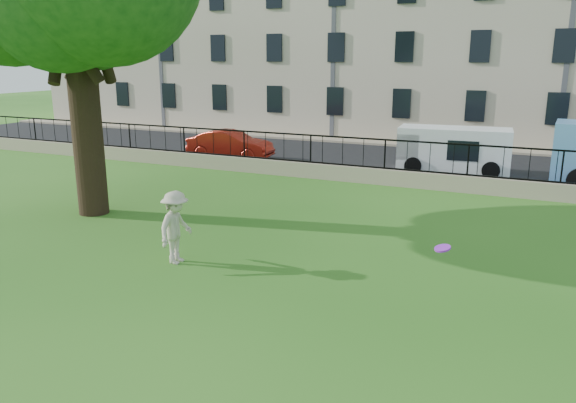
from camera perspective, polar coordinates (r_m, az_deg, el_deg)
The scene contains 10 objects.
ground at distance 10.97m, azimuth -7.23°, elevation -10.96°, with size 120.00×120.00×0.00m, color #266117.
retaining_wall at distance 21.51m, azimuth 9.72°, elevation 2.51°, with size 50.00×0.40×0.60m, color tan.
iron_railing at distance 21.35m, azimuth 9.81°, elevation 4.75°, with size 50.00×0.05×1.13m.
street at distance 26.05m, azimuth 12.39°, elevation 3.80°, with size 60.00×9.00×0.01m, color black.
sidewalk at distance 31.08m, azimuth 14.48°, elevation 5.47°, with size 60.00×1.40×0.12m, color tan.
building_row at distance 36.39m, azimuth 16.89°, elevation 17.42°, with size 56.40×10.40×13.80m.
man at distance 13.25m, azimuth -11.32°, elevation -2.60°, with size 1.11×0.64×1.72m, color beige.
frisbee at distance 9.59m, azimuth 15.43°, elevation -4.59°, with size 0.27×0.27×0.03m, color purple.
red_sedan at distance 26.72m, azimuth -5.88°, elevation 5.75°, with size 1.40×4.02×1.32m, color #A72014.
white_van at distance 24.29m, azimuth 16.46°, elevation 5.01°, with size 4.45×1.73×1.87m, color white.
Camera 1 is at (5.31, -8.37, 4.69)m, focal length 35.00 mm.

